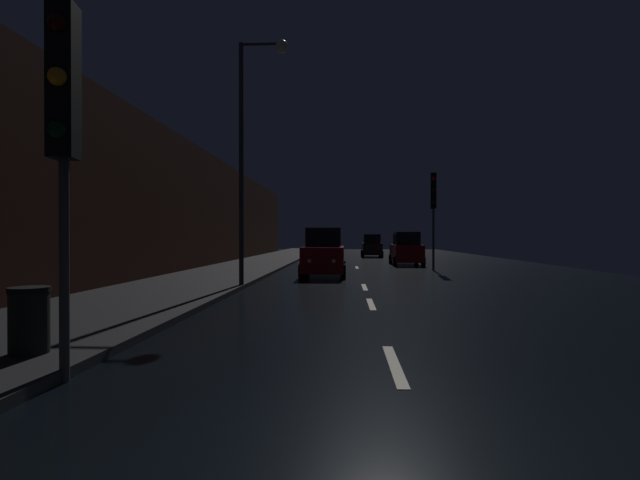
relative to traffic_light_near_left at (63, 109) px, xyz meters
The scene contains 11 objects.
ground 23.13m from the traffic_light_near_left, 79.60° to the left, with size 25.07×84.00×0.02m, color black.
sidewalk_left 22.85m from the traffic_light_near_left, 95.59° to the left, with size 4.40×84.00×0.15m, color #28282B.
building_facade_left 19.60m from the traffic_light_near_left, 104.18° to the left, with size 0.80×63.00×6.66m, color #472319.
lane_centerline 11.72m from the traffic_light_near_left, 68.43° to the left, with size 0.16×23.56×0.01m.
traffic_light_near_left is the anchor object (origin of this frame).
traffic_light_far_right 21.87m from the traffic_light_near_left, 68.08° to the left, with size 0.36×0.48×5.21m.
streetlamp_overhead 10.81m from the traffic_light_near_left, 88.34° to the left, with size 1.70×0.44×8.48m.
trash_bin_curbside 3.01m from the traffic_light_near_left, 140.81° to the left, with size 0.55×0.55×0.93m.
car_approaching_headlights 16.66m from the traffic_light_near_left, 81.38° to the left, with size 2.01×4.36×2.20m.
car_parked_right_far 26.55m from the traffic_light_near_left, 73.83° to the left, with size 1.93×4.18×2.10m.
car_distant_taillights 38.12m from the traffic_light_near_left, 81.19° to the left, with size 1.86×4.03×2.03m.
Camera 1 is at (-0.68, -3.73, 1.78)m, focal length 27.06 mm.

